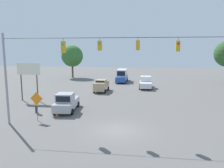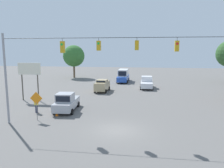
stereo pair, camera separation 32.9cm
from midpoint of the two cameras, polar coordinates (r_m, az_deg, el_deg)
ground_plane at (r=19.30m, az=1.72°, el=-11.98°), size 140.00×140.00×0.00m
overhead_signal_span at (r=18.54m, az=1.73°, el=4.30°), size 20.95×0.38×8.36m
box_truck_blue_withflow_deep at (r=47.81m, az=3.15°, el=2.20°), size 2.37×6.90×2.70m
pickup_truck_silver_parked_shoulder at (r=25.45m, az=-11.47°, el=-4.71°), size 2.49×5.20×2.12m
sedan_tan_withflow_far at (r=36.50m, az=-2.32°, el=-0.34°), size 2.15×4.46×1.99m
pickup_truck_white_oncoming_deep at (r=40.21m, az=9.27°, el=0.31°), size 2.31×5.32×2.12m
traffic_cone_nearest at (r=23.84m, az=-13.83°, el=-7.29°), size 0.32×0.32×0.69m
traffic_cone_second at (r=25.95m, az=-12.09°, el=-5.91°), size 0.32×0.32×0.69m
traffic_cone_third at (r=28.13m, az=-10.04°, el=-4.69°), size 0.32×0.32×0.69m
roadside_billboard at (r=31.63m, az=-20.48°, el=2.71°), size 3.26×0.16×5.17m
work_zone_sign at (r=22.62m, az=-18.76°, el=-4.08°), size 1.27×0.06×2.84m
pedestrian at (r=25.54m, az=-18.82°, el=-5.09°), size 0.40×0.28×1.81m
tree_horizon_left at (r=55.43m, az=-9.78°, el=7.22°), size 5.32×5.32×8.09m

